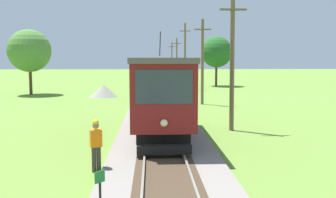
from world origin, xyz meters
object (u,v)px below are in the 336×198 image
(utility_pole_near_tram, at_px, (232,61))
(utility_pole_horizon, at_px, (172,59))
(tree_left_near, at_px, (217,52))
(gravel_pile, at_px, (104,91))
(utility_pole_far, at_px, (185,55))
(utility_pole_distant, at_px, (177,59))
(tree_right_near, at_px, (29,51))
(freight_car, at_px, (156,81))
(red_tram, at_px, (161,92))
(trackside_signal_marker, at_px, (100,192))
(utility_pole_mid, at_px, (202,61))
(track_worker, at_px, (96,143))

(utility_pole_near_tram, distance_m, utility_pole_horizon, 55.65)
(tree_left_near, bearing_deg, gravel_pile, -134.33)
(utility_pole_far, xyz_separation_m, utility_pole_distant, (0.00, 14.80, -0.52))
(gravel_pile, relative_size, tree_right_near, 0.41)
(utility_pole_horizon, bearing_deg, freight_car, -95.77)
(utility_pole_distant, relative_size, utility_pole_horizon, 1.01)
(red_tram, height_order, utility_pole_distant, utility_pole_distant)
(red_tram, bearing_deg, trackside_signal_marker, -100.76)
(utility_pole_distant, bearing_deg, red_tram, -95.00)
(freight_car, distance_m, utility_pole_horizon, 37.75)
(freight_car, distance_m, utility_pole_mid, 8.29)
(red_tram, relative_size, utility_pole_distant, 1.19)
(utility_pole_distant, height_order, tree_left_near, utility_pole_distant)
(utility_pole_mid, xyz_separation_m, tree_right_near, (-17.05, 9.04, 1.01))
(freight_car, xyz_separation_m, track_worker, (-2.31, -25.14, -0.57))
(utility_pole_near_tram, bearing_deg, freight_car, 101.79)
(utility_pole_horizon, height_order, tree_left_near, utility_pole_horizon)
(red_tram, height_order, track_worker, red_tram)
(utility_pole_near_tram, distance_m, utility_pole_mid, 11.08)
(utility_pole_distant, xyz_separation_m, track_worker, (-6.10, -48.39, -2.70))
(utility_pole_far, bearing_deg, trackside_signal_marker, -98.34)
(trackside_signal_marker, bearing_deg, utility_pole_horizon, 85.29)
(trackside_signal_marker, bearing_deg, tree_right_near, 110.63)
(red_tram, xyz_separation_m, utility_pole_distant, (3.79, 43.24, 1.49))
(utility_pole_near_tram, distance_m, tree_right_near, 26.39)
(trackside_signal_marker, bearing_deg, utility_pole_far, 81.66)
(utility_pole_mid, height_order, utility_pole_distant, utility_pole_distant)
(track_worker, bearing_deg, freight_car, 154.41)
(utility_pole_distant, height_order, tree_right_near, utility_pole_distant)
(utility_pole_distant, xyz_separation_m, trackside_signal_marker, (-5.46, -52.06, -3.01))
(utility_pole_horizon, height_order, gravel_pile, utility_pole_horizon)
(utility_pole_far, height_order, utility_pole_distant, utility_pole_far)
(utility_pole_mid, bearing_deg, tree_right_near, 152.06)
(red_tram, bearing_deg, gravel_pile, 105.25)
(red_tram, xyz_separation_m, trackside_signal_marker, (-1.68, -8.82, -1.53))
(utility_pole_distant, distance_m, gravel_pile, 25.94)
(trackside_signal_marker, xyz_separation_m, track_worker, (-0.64, 3.68, 0.32))
(tree_right_near, bearing_deg, track_worker, -68.01)
(utility_pole_mid, relative_size, track_worker, 3.94)
(trackside_signal_marker, bearing_deg, gravel_pile, 97.21)
(red_tram, bearing_deg, tree_right_near, 121.14)
(utility_pole_mid, bearing_deg, freight_car, 118.16)
(utility_pole_near_tram, relative_size, tree_right_near, 1.05)
(utility_pole_far, height_order, tree_left_near, utility_pole_far)
(trackside_signal_marker, bearing_deg, red_tram, 79.24)
(utility_pole_far, distance_m, tree_right_near, 18.25)
(utility_pole_mid, xyz_separation_m, utility_pole_distant, (-0.00, 30.32, 0.07))
(red_tram, height_order, trackside_signal_marker, red_tram)
(utility_pole_near_tram, height_order, track_worker, utility_pole_near_tram)
(gravel_pile, xyz_separation_m, track_worker, (2.89, -24.25, 0.37))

